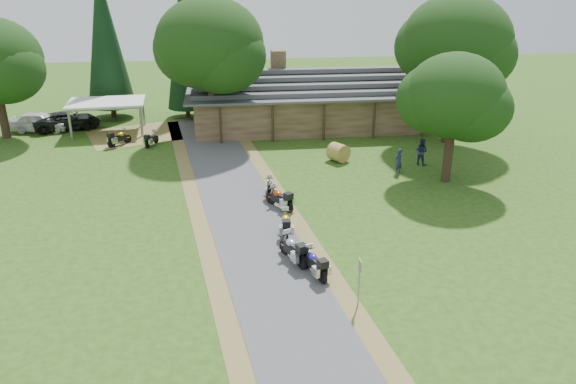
{
  "coord_description": "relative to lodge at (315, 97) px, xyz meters",
  "views": [
    {
      "loc": [
        -1.73,
        -22.3,
        13.03
      ],
      "look_at": [
        1.51,
        5.27,
        1.6
      ],
      "focal_mm": 35.0,
      "sensor_mm": 36.0,
      "label": 1
    }
  ],
  "objects": [
    {
      "name": "motorcycle_carport_a",
      "position": [
        -15.72,
        -4.01,
        -1.8
      ],
      "size": [
        1.75,
        1.8,
        1.29
      ],
      "primitive_type": null,
      "rotation": [
        0.0,
        0.0,
        0.82
      ],
      "color": "#E6B601",
      "rests_on": "ground"
    },
    {
      "name": "car_white_sedan",
      "position": [
        -22.8,
        0.75,
        -1.44
      ],
      "size": [
        3.2,
        6.29,
        2.02
      ],
      "primitive_type": "imported",
      "rotation": [
        0.0,
        0.0,
        1.46
      ],
      "color": "white",
      "rests_on": "ground"
    },
    {
      "name": "hay_bale",
      "position": [
        0.15,
        -9.57,
        -1.81
      ],
      "size": [
        1.69,
        1.66,
        1.27
      ],
      "primitive_type": "cylinder",
      "rotation": [
        1.57,
        0.0,
        0.55
      ],
      "color": "#A1883B",
      "rests_on": "ground"
    },
    {
      "name": "carport",
      "position": [
        -17.1,
        -0.28,
        -1.15
      ],
      "size": [
        6.27,
        4.42,
        2.6
      ],
      "primitive_type": null,
      "rotation": [
        0.0,
        0.0,
        0.07
      ],
      "color": "silver",
      "rests_on": "ground"
    },
    {
      "name": "ground",
      "position": [
        -6.0,
        -24.0,
        -2.45
      ],
      "size": [
        120.0,
        120.0,
        0.0
      ],
      "primitive_type": "plane",
      "color": "#2E4814",
      "rests_on": "ground"
    },
    {
      "name": "car_dark_suv",
      "position": [
        -20.74,
        1.06,
        -1.35
      ],
      "size": [
        3.96,
        6.21,
        2.2
      ],
      "primitive_type": "imported",
      "rotation": [
        0.0,
        0.0,
        1.85
      ],
      "color": "black",
      "rests_on": "ground"
    },
    {
      "name": "cedar_far",
      "position": [
        -17.55,
        4.58,
        4.04
      ],
      "size": [
        4.11,
        4.11,
        12.98
      ],
      "primitive_type": "cone",
      "color": "black",
      "rests_on": "ground"
    },
    {
      "name": "oak_lodge_right",
      "position": [
        9.36,
        -6.08,
        3.72
      ],
      "size": [
        8.01,
        8.01,
        12.35
      ],
      "primitive_type": null,
      "color": "black",
      "rests_on": "ground"
    },
    {
      "name": "person_a",
      "position": [
        3.61,
        -12.38,
        -1.46
      ],
      "size": [
        0.69,
        0.65,
        1.97
      ],
      "primitive_type": "imported",
      "rotation": [
        0.0,
        0.0,
        3.76
      ],
      "color": "navy",
      "rests_on": "ground"
    },
    {
      "name": "motorcycle_row_d",
      "position": [
        -4.79,
        -17.22,
        -1.79
      ],
      "size": [
        1.63,
        1.96,
        1.33
      ],
      "primitive_type": null,
      "rotation": [
        0.0,
        0.0,
        2.18
      ],
      "color": "#BC320C",
      "rests_on": "ground"
    },
    {
      "name": "motorcycle_row_a",
      "position": [
        -4.01,
        -24.74,
        -1.8
      ],
      "size": [
        1.2,
        2.0,
        1.3
      ],
      "primitive_type": null,
      "rotation": [
        0.0,
        0.0,
        1.9
      ],
      "color": "#282195",
      "rests_on": "ground"
    },
    {
      "name": "motorcycle_carport_b",
      "position": [
        -13.27,
        -4.35,
        -1.88
      ],
      "size": [
        1.17,
        1.75,
        1.14
      ],
      "primitive_type": null,
      "rotation": [
        0.0,
        0.0,
        1.16
      ],
      "color": "gray",
      "rests_on": "ground"
    },
    {
      "name": "lodge",
      "position": [
        0.0,
        0.0,
        0.0
      ],
      "size": [
        21.4,
        9.4,
        4.9
      ],
      "primitive_type": null,
      "color": "brown",
      "rests_on": "ground"
    },
    {
      "name": "cedar_near",
      "position": [
        -10.92,
        3.94,
        3.26
      ],
      "size": [
        3.41,
        3.41,
        11.42
      ],
      "primitive_type": "cone",
      "color": "black",
      "rests_on": "ground"
    },
    {
      "name": "motorcycle_row_c",
      "position": [
        -4.81,
        -20.55,
        -1.8
      ],
      "size": [
        0.73,
        1.93,
        1.3
      ],
      "primitive_type": null,
      "rotation": [
        0.0,
        0.0,
        1.51
      ],
      "color": "yellow",
      "rests_on": "ground"
    },
    {
      "name": "driveway",
      "position": [
        -6.5,
        -20.0,
        -2.45
      ],
      "size": [
        51.95,
        51.95,
        0.0
      ],
      "primitive_type": "plane",
      "rotation": [
        0.0,
        0.0,
        0.14
      ],
      "color": "#4D4D50",
      "rests_on": "ground"
    },
    {
      "name": "motorcycle_row_e",
      "position": [
        -5.18,
        -15.36,
        -1.87
      ],
      "size": [
        0.59,
        1.71,
        1.16
      ],
      "primitive_type": null,
      "rotation": [
        0.0,
        0.0,
        1.55
      ],
      "color": "black",
      "rests_on": "ground"
    },
    {
      "name": "oak_driveway",
      "position": [
        6.2,
        -14.2,
        2.02
      ],
      "size": [
        6.07,
        6.07,
        8.94
      ],
      "primitive_type": null,
      "color": "black",
      "rests_on": "ground"
    },
    {
      "name": "oak_lodge_left",
      "position": [
        -8.54,
        -3.3,
        3.51
      ],
      "size": [
        8.08,
        8.08,
        11.92
      ],
      "primitive_type": null,
      "color": "black",
      "rests_on": "ground"
    },
    {
      "name": "person_b",
      "position": [
        5.66,
        -10.92,
        -1.34
      ],
      "size": [
        0.77,
        0.76,
        2.21
      ],
      "primitive_type": "imported",
      "rotation": [
        0.0,
        0.0,
        2.37
      ],
      "color": "navy",
      "rests_on": "ground"
    },
    {
      "name": "sign_post",
      "position": [
        -2.63,
        -27.33,
        -1.38
      ],
      "size": [
        0.39,
        0.06,
        2.14
      ],
      "primitive_type": null,
      "color": "gray",
      "rests_on": "ground"
    },
    {
      "name": "motorcycle_row_b",
      "position": [
        -4.81,
        -23.37,
        -1.75
      ],
      "size": [
        1.4,
        2.14,
        1.4
      ],
      "primitive_type": null,
      "rotation": [
        0.0,
        0.0,
        1.97
      ],
      "color": "#AEB1B6",
      "rests_on": "ground"
    }
  ]
}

